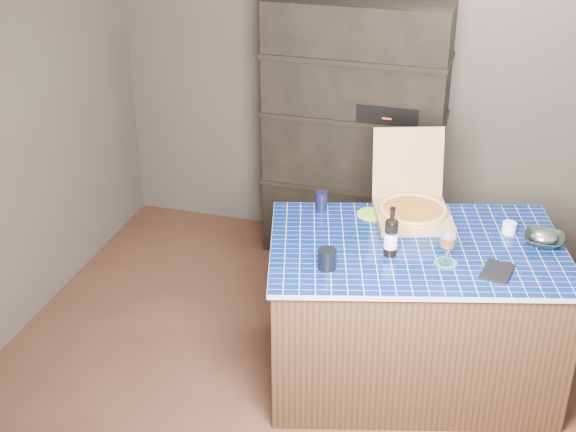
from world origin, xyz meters
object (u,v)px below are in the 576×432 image
(mead_bottle, at_px, (391,236))
(bowl, at_px, (544,240))
(pizza_box, at_px, (412,208))
(wine_glass, at_px, (448,240))
(kitchen_island, at_px, (412,312))
(dvd_case, at_px, (497,272))

(mead_bottle, height_order, bowl, mead_bottle)
(pizza_box, relative_size, bowl, 2.82)
(mead_bottle, xyz_separation_m, wine_glass, (0.29, -0.01, 0.03))
(bowl, bearing_deg, kitchen_island, -162.56)
(pizza_box, xyz_separation_m, mead_bottle, (-0.05, -0.44, 0.04))
(kitchen_island, relative_size, mead_bottle, 6.42)
(wine_glass, height_order, bowl, wine_glass)
(kitchen_island, relative_size, dvd_case, 8.98)
(pizza_box, height_order, mead_bottle, pizza_box)
(pizza_box, xyz_separation_m, dvd_case, (0.49, -0.47, -0.05))
(mead_bottle, relative_size, wine_glass, 1.42)
(pizza_box, bearing_deg, mead_bottle, -114.13)
(mead_bottle, distance_m, bowl, 0.83)
(mead_bottle, bearing_deg, bowl, 23.70)
(dvd_case, height_order, bowl, bowl)
(dvd_case, bearing_deg, wine_glass, -174.72)
(kitchen_island, relative_size, bowl, 8.29)
(pizza_box, height_order, dvd_case, pizza_box)
(pizza_box, bearing_deg, bowl, -26.50)
(wine_glass, relative_size, bowl, 0.91)
(pizza_box, bearing_deg, dvd_case, -61.65)
(kitchen_island, distance_m, wine_glass, 0.60)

